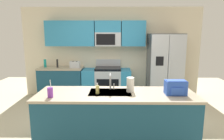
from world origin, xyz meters
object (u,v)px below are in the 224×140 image
at_px(drink_cup_purple, 50,92).
at_px(backpack, 176,87).
at_px(pepper_mill, 57,63).
at_px(sink_faucet, 111,80).
at_px(refrigerator, 164,67).
at_px(toaster, 75,65).
at_px(range_oven, 107,83).
at_px(soap_dispenser, 97,89).
at_px(bottle_teal, 45,63).
at_px(paper_towel_roll, 130,85).

bearing_deg(drink_cup_purple, backpack, 5.08).
relative_size(pepper_mill, sink_faucet, 0.82).
xyz_separation_m(refrigerator, toaster, (-2.51, 0.02, 0.07)).
relative_size(range_oven, soap_dispenser, 8.00).
relative_size(bottle_teal, backpack, 0.71).
bearing_deg(range_oven, toaster, -176.62).
height_order(bottle_teal, soap_dispenser, bottle_teal).
bearing_deg(pepper_mill, backpack, -43.79).
distance_m(range_oven, backpack, 2.81).
xyz_separation_m(refrigerator, soap_dispenser, (-1.66, -2.39, 0.04)).
bearing_deg(soap_dispenser, toaster, 109.33).
bearing_deg(soap_dispenser, drink_cup_purple, -164.48).
distance_m(pepper_mill, backpack, 3.59).
distance_m(bottle_teal, paper_towel_roll, 3.28).
height_order(pepper_mill, bottle_teal, pepper_mill).
distance_m(toaster, pepper_mill, 0.52).
xyz_separation_m(range_oven, refrigerator, (1.62, -0.07, 0.48)).
xyz_separation_m(drink_cup_purple, backpack, (1.92, 0.17, 0.04)).
bearing_deg(drink_cup_purple, paper_towel_roll, 13.94).
bearing_deg(toaster, sink_faucet, -64.29).
xyz_separation_m(range_oven, sink_faucet, (0.16, -2.24, 0.62)).
bearing_deg(bottle_teal, drink_cup_purple, -68.99).
bearing_deg(bottle_teal, toaster, -5.45).
xyz_separation_m(refrigerator, pepper_mill, (-3.02, 0.07, 0.09)).
bearing_deg(sink_faucet, soap_dispenser, -132.33).
bearing_deg(toaster, pepper_mill, 174.45).
bearing_deg(paper_towel_roll, bottle_teal, 133.41).
relative_size(toaster, soap_dispenser, 1.65).
bearing_deg(backpack, soap_dispenser, 179.01).
height_order(bottle_teal, paper_towel_roll, paper_towel_roll).
distance_m(soap_dispenser, paper_towel_roll, 0.55).
bearing_deg(sink_faucet, bottle_teal, 130.38).
relative_size(bottle_teal, paper_towel_roll, 0.95).
height_order(sink_faucet, backpack, sink_faucet).
bearing_deg(paper_towel_roll, toaster, 120.92).
bearing_deg(backpack, toaster, 130.47).
bearing_deg(pepper_mill, toaster, -5.55).
relative_size(toaster, pepper_mill, 1.21).
distance_m(pepper_mill, paper_towel_roll, 3.02).
distance_m(bottle_teal, backpack, 3.88).
bearing_deg(sink_faucet, drink_cup_purple, -155.01).
height_order(range_oven, bottle_teal, bottle_teal).
relative_size(refrigerator, drink_cup_purple, 6.86).
height_order(soap_dispenser, paper_towel_roll, paper_towel_roll).
xyz_separation_m(toaster, drink_cup_purple, (0.15, -2.60, -0.01)).
distance_m(pepper_mill, sink_faucet, 2.73).
distance_m(paper_towel_roll, backpack, 0.71).
xyz_separation_m(toaster, soap_dispenser, (0.85, -2.41, -0.02)).
xyz_separation_m(range_oven, paper_towel_roll, (0.49, -2.35, 0.58)).
relative_size(sink_faucet, paper_towel_roll, 1.17).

